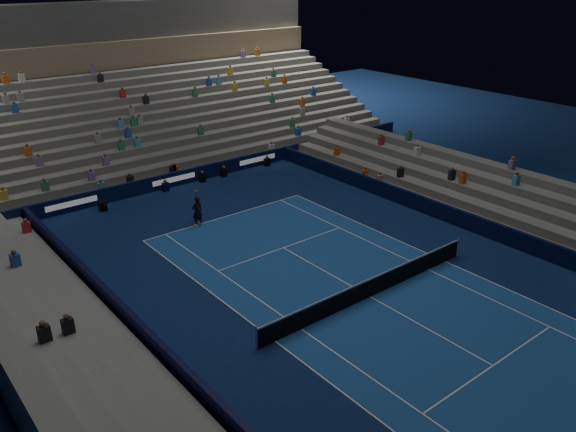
% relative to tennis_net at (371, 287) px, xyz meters
% --- Properties ---
extents(ground, '(90.00, 90.00, 0.00)m').
position_rel_tennis_net_xyz_m(ground, '(0.00, 0.00, -0.50)').
color(ground, '#0B1C45').
rests_on(ground, ground).
extents(court_surface, '(10.97, 23.77, 0.01)m').
position_rel_tennis_net_xyz_m(court_surface, '(0.00, 0.00, -0.50)').
color(court_surface, navy).
rests_on(court_surface, ground).
extents(sponsor_barrier_far, '(44.00, 0.25, 1.00)m').
position_rel_tennis_net_xyz_m(sponsor_barrier_far, '(0.00, 18.50, -0.00)').
color(sponsor_barrier_far, black).
rests_on(sponsor_barrier_far, ground).
extents(sponsor_barrier_east, '(0.25, 37.00, 1.00)m').
position_rel_tennis_net_xyz_m(sponsor_barrier_east, '(9.70, 0.00, -0.00)').
color(sponsor_barrier_east, black).
rests_on(sponsor_barrier_east, ground).
extents(sponsor_barrier_west, '(0.25, 37.00, 1.00)m').
position_rel_tennis_net_xyz_m(sponsor_barrier_west, '(-9.70, 0.00, -0.00)').
color(sponsor_barrier_west, black).
rests_on(sponsor_barrier_west, ground).
extents(grandstand_main, '(44.00, 15.20, 11.20)m').
position_rel_tennis_net_xyz_m(grandstand_main, '(0.00, 27.90, 2.87)').
color(grandstand_main, '#5E5E5A').
rests_on(grandstand_main, ground).
extents(grandstand_east, '(5.00, 37.00, 2.50)m').
position_rel_tennis_net_xyz_m(grandstand_east, '(13.17, 0.00, 0.41)').
color(grandstand_east, slate).
rests_on(grandstand_east, ground).
extents(grandstand_west, '(5.00, 37.00, 2.50)m').
position_rel_tennis_net_xyz_m(grandstand_west, '(-13.17, 0.00, 0.41)').
color(grandstand_west, slate).
rests_on(grandstand_west, ground).
extents(tennis_net, '(12.90, 0.10, 1.10)m').
position_rel_tennis_net_xyz_m(tennis_net, '(0.00, 0.00, 0.00)').
color(tennis_net, '#B2B2B7').
rests_on(tennis_net, ground).
extents(tennis_player, '(0.66, 0.44, 1.79)m').
position_rel_tennis_net_xyz_m(tennis_player, '(-2.06, 11.78, 0.39)').
color(tennis_player, black).
rests_on(tennis_player, ground).
extents(broadcast_camera, '(0.50, 0.92, 0.59)m').
position_rel_tennis_net_xyz_m(broadcast_camera, '(-5.43, 17.48, -0.20)').
color(broadcast_camera, black).
rests_on(broadcast_camera, ground).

